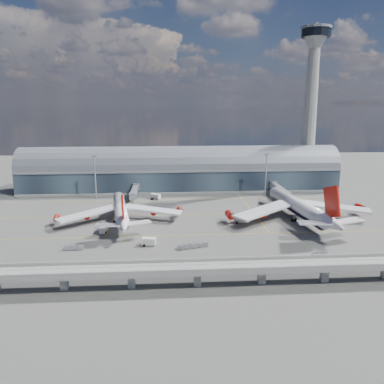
{
  "coord_description": "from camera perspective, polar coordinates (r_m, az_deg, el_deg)",
  "views": [
    {
      "loc": [
        -8.87,
        -159.84,
        54.51
      ],
      "look_at": [
        2.85,
        10.0,
        14.0
      ],
      "focal_mm": 35.0,
      "sensor_mm": 36.0,
      "label": 1
    }
  ],
  "objects": [
    {
      "name": "ground",
      "position": [
        169.11,
        -0.73,
        -5.42
      ],
      "size": [
        500.0,
        500.0,
        0.0
      ],
      "primitive_type": "plane",
      "color": "#474744",
      "rests_on": "ground"
    },
    {
      "name": "taxi_lines",
      "position": [
        190.14,
        -1.11,
        -3.28
      ],
      "size": [
        200.0,
        80.12,
        0.01
      ],
      "color": "gold",
      "rests_on": "ground"
    },
    {
      "name": "terminal",
      "position": [
        241.87,
        -1.79,
        3.1
      ],
      "size": [
        200.0,
        30.0,
        28.0
      ],
      "color": "#202A36",
      "rests_on": "ground"
    },
    {
      "name": "control_tower",
      "position": [
        260.37,
        17.59,
        12.15
      ],
      "size": [
        19.0,
        19.0,
        103.0
      ],
      "color": "gray",
      "rests_on": "ground"
    },
    {
      "name": "guideway",
      "position": [
        116.16,
        0.82,
        -11.69
      ],
      "size": [
        220.0,
        8.5,
        7.2
      ],
      "color": "gray",
      "rests_on": "ground"
    },
    {
      "name": "floodlight_mast_left",
      "position": [
        222.53,
        -14.54,
        2.37
      ],
      "size": [
        3.0,
        0.7,
        25.7
      ],
      "color": "gray",
      "rests_on": "ground"
    },
    {
      "name": "floodlight_mast_right",
      "position": [
        226.48,
        11.2,
        2.73
      ],
      "size": [
        3.0,
        0.7,
        25.7
      ],
      "color": "gray",
      "rests_on": "ground"
    },
    {
      "name": "airliner_left",
      "position": [
        178.94,
        -10.83,
        -2.74
      ],
      "size": [
        60.38,
        63.54,
        19.4
      ],
      "rotation": [
        0.0,
        0.0,
        0.16
      ],
      "color": "white",
      "rests_on": "ground"
    },
    {
      "name": "airliner_right",
      "position": [
        185.69,
        16.03,
        -2.25
      ],
      "size": [
        71.2,
        74.45,
        23.61
      ],
      "rotation": [
        0.0,
        0.0,
        0.11
      ],
      "color": "white",
      "rests_on": "ground"
    },
    {
      "name": "jet_bridge_left",
      "position": [
        219.4,
        -8.74,
        0.23
      ],
      "size": [
        4.4,
        28.0,
        7.25
      ],
      "color": "gray",
      "rests_on": "ground"
    },
    {
      "name": "jet_bridge_right",
      "position": [
        226.6,
        13.14,
        0.46
      ],
      "size": [
        4.4,
        32.0,
        7.25
      ],
      "color": "gray",
      "rests_on": "ground"
    },
    {
      "name": "service_truck_0",
      "position": [
        167.19,
        -13.32,
        -5.44
      ],
      "size": [
        2.95,
        7.54,
        3.08
      ],
      "rotation": [
        0.0,
        0.0,
        -0.05
      ],
      "color": "silver",
      "rests_on": "ground"
    },
    {
      "name": "service_truck_1",
      "position": [
        148.92,
        -6.59,
        -7.53
      ],
      "size": [
        5.64,
        3.28,
        3.1
      ],
      "rotation": [
        0.0,
        0.0,
        1.42
      ],
      "color": "silver",
      "rests_on": "ground"
    },
    {
      "name": "service_truck_2",
      "position": [
        176.66,
        7.52,
        -4.26
      ],
      "size": [
        7.26,
        3.93,
        2.53
      ],
      "rotation": [
        0.0,
        0.0,
        1.28
      ],
      "color": "silver",
      "rests_on": "ground"
    },
    {
      "name": "service_truck_3",
      "position": [
        198.78,
        17.52,
        -2.74
      ],
      "size": [
        4.99,
        6.05,
        2.79
      ],
      "rotation": [
        0.0,
        0.0,
        -0.57
      ],
      "color": "silver",
      "rests_on": "ground"
    },
    {
      "name": "service_truck_4",
      "position": [
        203.8,
        16.6,
        -2.3
      ],
      "size": [
        3.25,
        5.12,
        2.75
      ],
      "rotation": [
        0.0,
        0.0,
        0.24
      ],
      "color": "silver",
      "rests_on": "ground"
    },
    {
      "name": "service_truck_5",
      "position": [
        219.08,
        -5.58,
        -0.66
      ],
      "size": [
        6.42,
        5.92,
        3.06
      ],
      "rotation": [
        0.0,
        0.0,
        0.88
      ],
      "color": "silver",
      "rests_on": "ground"
    },
    {
      "name": "cargo_train_0",
      "position": [
        151.02,
        -17.56,
        -8.09
      ],
      "size": [
        7.27,
        1.68,
        1.62
      ],
      "rotation": [
        0.0,
        0.0,
        1.59
      ],
      "color": "gray",
      "rests_on": "ground"
    },
    {
      "name": "cargo_train_1",
      "position": [
        145.84,
        0.2,
        -8.19
      ],
      "size": [
        12.63,
        4.55,
        1.68
      ],
      "rotation": [
        0.0,
        0.0,
        1.33
      ],
      "color": "gray",
      "rests_on": "ground"
    },
    {
      "name": "cargo_train_2",
      "position": [
        146.37,
        18.81,
        -8.89
      ],
      "size": [
        7.18,
        3.11,
        1.57
      ],
      "rotation": [
        0.0,
        0.0,
        1.33
      ],
      "color": "gray",
      "rests_on": "ground"
    }
  ]
}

